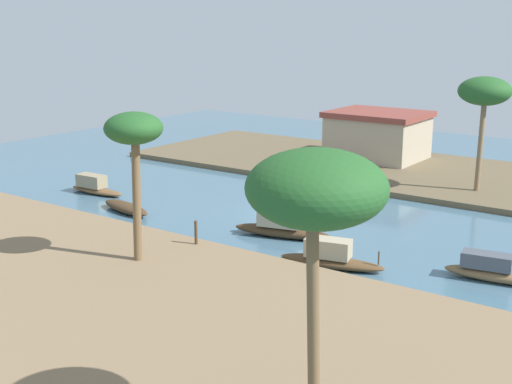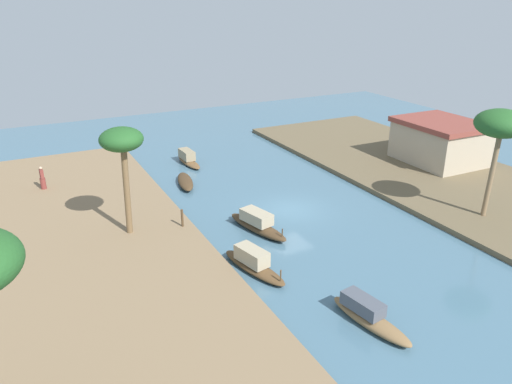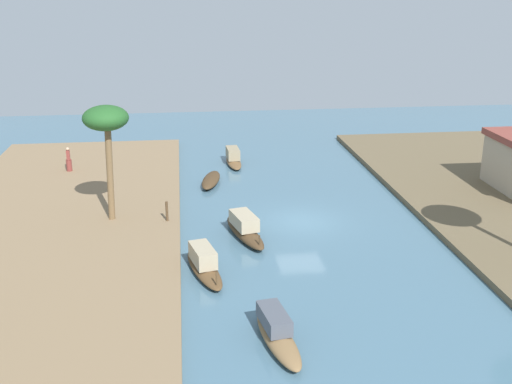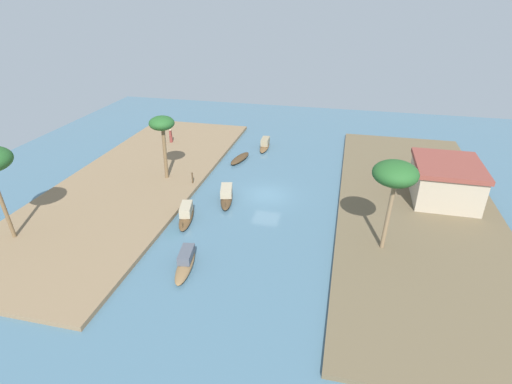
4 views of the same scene
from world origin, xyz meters
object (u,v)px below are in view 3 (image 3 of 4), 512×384
Objects in this scene: sampan_downstream_large at (245,228)px; sampan_upstream_small at (211,180)px; mooring_post at (167,211)px; sampan_midstream at (204,264)px; sampan_near_left_bank at (277,332)px; person_on_near_bank at (69,161)px; palm_tree_left_near at (106,122)px; sampan_with_tall_canopy at (233,158)px.

sampan_upstream_small is (-9.20, -1.25, -0.22)m from sampan_downstream_large.
sampan_upstream_small is 3.69× the size of mooring_post.
sampan_downstream_large is at bearing 136.86° from sampan_midstream.
person_on_near_bank is (-22.20, -10.83, 0.61)m from sampan_near_left_bank.
mooring_post is at bearing -170.22° from sampan_near_left_bank.
sampan_downstream_large is 4.55× the size of mooring_post.
mooring_post reaches higher than sampan_upstream_small.
mooring_post is 5.61m from palm_tree_left_near.
sampan_downstream_large reaches higher than sampan_upstream_small.
person_on_near_bank is at bearing -84.57° from sampan_with_tall_canopy.
sampan_near_left_bank is 6.55m from sampan_midstream.
sampan_with_tall_canopy is at bearing 157.49° from sampan_midstream.
mooring_post is at bearing -8.43° from sampan_upstream_small.
palm_tree_left_near reaches higher than person_on_near_bank.
sampan_near_left_bank is 24.71m from person_on_near_bank.
sampan_downstream_large is at bearing 34.49° from person_on_near_bank.
sampan_downstream_large reaches higher than sampan_midstream.
sampan_near_left_bank is at bearing -13.14° from sampan_downstream_large.
sampan_midstream is (13.14, -1.01, 0.19)m from sampan_upstream_small.
sampan_upstream_small is 0.92× the size of sampan_near_left_bank.
mooring_post is (-5.87, -1.71, 0.43)m from sampan_midstream.
mooring_post is (10.24, 6.72, -0.15)m from person_on_near_bank.
sampan_near_left_bank is 12.66m from mooring_post.
sampan_near_left_bank is 2.64× the size of person_on_near_bank.
sampan_downstream_large is at bearing 171.64° from sampan_near_left_bank.
sampan_midstream is at bearing 20.84° from person_on_near_bank.
sampan_near_left_bank is (10.03, 0.14, -0.06)m from sampan_downstream_large.
sampan_midstream is 2.80× the size of person_on_near_bank.
sampan_midstream reaches higher than sampan_upstream_small.
sampan_with_tall_canopy reaches higher than sampan_upstream_small.
mooring_post is at bearing -23.67° from sampan_with_tall_canopy.
person_on_near_bank is (-12.18, -10.69, 0.55)m from sampan_downstream_large.
sampan_upstream_small is 2.42× the size of person_on_near_bank.
sampan_midstream is at bearing 7.69° from sampan_upstream_small.
person_on_near_bank is 1.53× the size of mooring_post.
sampan_upstream_small is at bearing 159.49° from mooring_post.
palm_tree_left_near is at bearing -102.74° from mooring_post.
mooring_post reaches higher than sampan_downstream_large.
person_on_near_bank is 0.27× the size of palm_tree_left_near.
sampan_upstream_small is at bearing 162.29° from sampan_midstream.
palm_tree_left_near is at bearing -160.12° from sampan_near_left_bank.
sampan_midstream is at bearing 16.23° from mooring_post.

